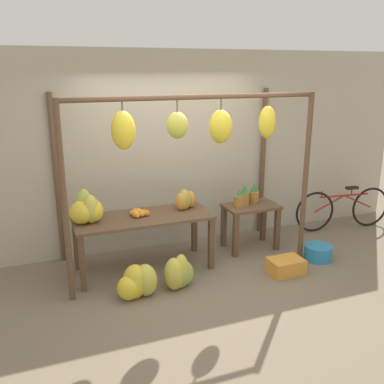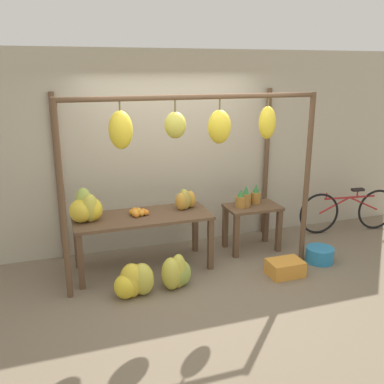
{
  "view_description": "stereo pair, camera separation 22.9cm",
  "coord_description": "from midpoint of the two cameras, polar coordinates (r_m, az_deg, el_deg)",
  "views": [
    {
      "loc": [
        -1.83,
        -4.33,
        2.54
      ],
      "look_at": [
        0.1,
        0.68,
        0.98
      ],
      "focal_mm": 40.0,
      "sensor_mm": 36.0,
      "label": 1
    },
    {
      "loc": [
        -1.61,
        -4.41,
        2.54
      ],
      "look_at": [
        0.1,
        0.68,
        0.98
      ],
      "focal_mm": 40.0,
      "sensor_mm": 36.0,
      "label": 2
    }
  ],
  "objects": [
    {
      "name": "parked_bicycle",
      "position": [
        7.33,
        18.66,
        -2.09
      ],
      "size": [
        1.68,
        0.23,
        0.71
      ],
      "color": "black",
      "rests_on": "ground_plane"
    },
    {
      "name": "pineapple_cluster",
      "position": [
        6.11,
        6.08,
        -0.69
      ],
      "size": [
        0.43,
        0.25,
        0.32
      ],
      "color": "olive",
      "rests_on": "display_table_side"
    },
    {
      "name": "display_table_side",
      "position": [
        6.2,
        6.77,
        -3.22
      ],
      "size": [
        0.77,
        0.49,
        0.66
      ],
      "color": "brown",
      "rests_on": "ground_plane"
    },
    {
      "name": "ground_plane",
      "position": [
        5.34,
        0.34,
        -12.23
      ],
      "size": [
        20.0,
        20.0,
        0.0
      ],
      "primitive_type": "plane",
      "color": "#756651"
    },
    {
      "name": "banana_pile_on_table",
      "position": [
        5.37,
        -15.03,
        -2.24
      ],
      "size": [
        0.47,
        0.41,
        0.4
      ],
      "color": "yellow",
      "rests_on": "display_table_main"
    },
    {
      "name": "orange_pile",
      "position": [
        5.48,
        -8.38,
        -2.8
      ],
      "size": [
        0.24,
        0.21,
        0.09
      ],
      "color": "orange",
      "rests_on": "display_table_main"
    },
    {
      "name": "display_table_main",
      "position": [
        5.52,
        -7.72,
        -4.19
      ],
      "size": [
        1.74,
        0.71,
        0.73
      ],
      "color": "brown",
      "rests_on": "ground_plane"
    },
    {
      "name": "shop_wall_back",
      "position": [
        6.15,
        -4.5,
        5.44
      ],
      "size": [
        8.0,
        0.08,
        2.8
      ],
      "color": "#B2A893",
      "rests_on": "ground_plane"
    },
    {
      "name": "banana_pile_ground_left",
      "position": [
        5.05,
        -8.64,
        -11.88
      ],
      "size": [
        0.57,
        0.39,
        0.4
      ],
      "color": "gold",
      "rests_on": "ground_plane"
    },
    {
      "name": "blue_bucket",
      "position": [
        6.16,
        15.44,
        -7.78
      ],
      "size": [
        0.37,
        0.37,
        0.2
      ],
      "color": "teal",
      "rests_on": "ground_plane"
    },
    {
      "name": "fruit_crate_white",
      "position": [
        5.67,
        11.23,
        -9.68
      ],
      "size": [
        0.44,
        0.31,
        0.2
      ],
      "color": "orange",
      "rests_on": "ground_plane"
    },
    {
      "name": "stall_awning",
      "position": [
        5.13,
        -1.59,
        6.56
      ],
      "size": [
        3.14,
        1.27,
        2.26
      ],
      "color": "brown",
      "rests_on": "ground_plane"
    },
    {
      "name": "papaya_pile",
      "position": [
        5.68,
        -2.08,
        -1.05
      ],
      "size": [
        0.34,
        0.27,
        0.27
      ],
      "color": "gold",
      "rests_on": "display_table_main"
    },
    {
      "name": "banana_pile_ground_right",
      "position": [
        5.2,
        -3.0,
        -10.72
      ],
      "size": [
        0.4,
        0.35,
        0.44
      ],
      "color": "#9EB247",
      "rests_on": "ground_plane"
    }
  ]
}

